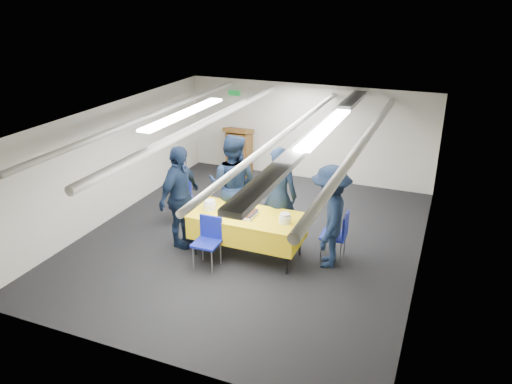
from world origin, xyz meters
TOP-DOWN VIEW (x-y plane):
  - ground at (0.00, 0.00)m, footprint 7.00×7.00m
  - room_shell at (0.09, 0.41)m, footprint 6.00×7.00m
  - serving_table at (0.17, -0.58)m, footprint 1.93×0.95m
  - sheet_cake at (0.09, -0.62)m, footprint 0.49×0.38m
  - plate_stack_left at (-0.53, -0.63)m, footprint 0.23×0.23m
  - plate_stack_right at (0.86, -0.63)m, footprint 0.19×0.19m
  - podium at (-1.60, 3.05)m, footprint 0.62×0.53m
  - chair_near at (-0.30, -1.14)m, footprint 0.43×0.43m
  - chair_right at (1.67, -0.14)m, footprint 0.43×0.43m
  - chair_left at (-1.64, 0.30)m, footprint 0.58×0.58m
  - sailor_a at (0.51, 0.03)m, footprint 0.74×0.55m
  - sailor_b at (-0.42, 0.11)m, footprint 1.02×0.84m
  - sailor_c at (-1.09, -0.67)m, footprint 0.53×1.13m
  - sailor_d at (1.54, -0.36)m, footprint 0.82×1.22m

SIDE VIEW (x-z plane):
  - ground at x=0.00m, z-range 0.00..0.00m
  - chair_near at x=-0.30m, z-range 0.10..0.97m
  - chair_right at x=1.67m, z-range 0.10..0.97m
  - chair_left at x=-1.64m, z-range 0.10..0.97m
  - serving_table at x=0.17m, z-range 0.17..0.94m
  - podium at x=-1.60m, z-range -0.01..1.24m
  - sheet_cake at x=0.09m, z-range 0.77..0.85m
  - plate_stack_right at x=0.86m, z-range 0.76..0.93m
  - plate_stack_left at x=-0.53m, z-range 0.76..0.94m
  - sailor_d at x=1.54m, z-range 0.00..1.77m
  - sailor_a at x=0.51m, z-range 0.00..1.85m
  - sailor_c at x=-1.09m, z-range 0.00..1.87m
  - sailor_b at x=-0.42m, z-range 0.00..1.94m
  - room_shell at x=0.09m, z-range 0.66..2.96m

